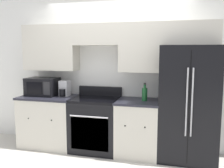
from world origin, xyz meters
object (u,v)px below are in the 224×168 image
object	(u,v)px
refrigerator	(188,103)
oven_range	(96,124)
microwave	(43,87)
bottle	(145,94)

from	to	relation	value
refrigerator	oven_range	bearing A→B (deg)	-178.06
microwave	bottle	distance (m)	1.80
oven_range	microwave	size ratio (longest dim) A/B	1.98
oven_range	refrigerator	size ratio (longest dim) A/B	0.60
oven_range	refrigerator	bearing A→B (deg)	1.94
bottle	oven_range	bearing A→B (deg)	-178.75
microwave	bottle	xyz separation A→B (m)	(1.80, -0.03, -0.05)
microwave	oven_range	bearing A→B (deg)	-2.49
oven_range	refrigerator	world-z (taller)	refrigerator
refrigerator	bottle	xyz separation A→B (m)	(-0.66, -0.03, 0.12)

